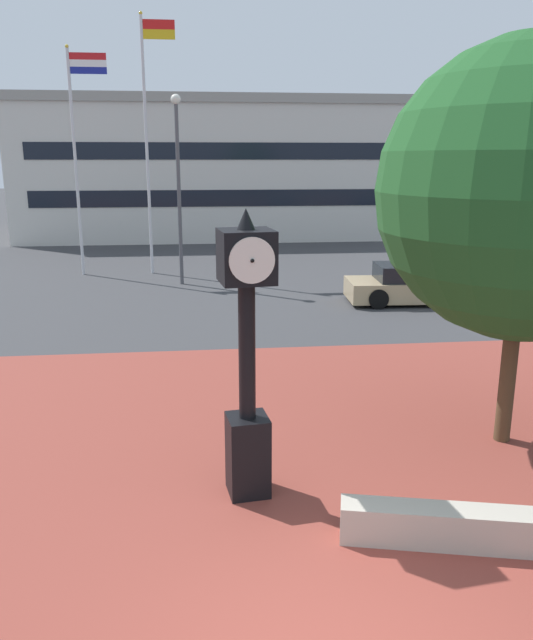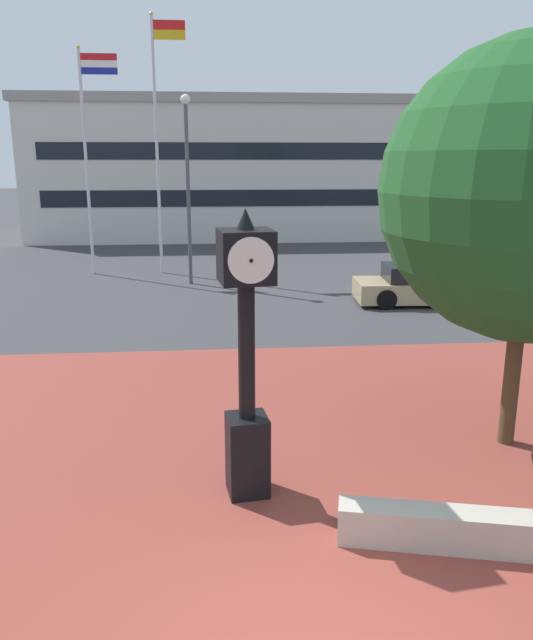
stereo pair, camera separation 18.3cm
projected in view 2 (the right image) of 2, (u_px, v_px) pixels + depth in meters
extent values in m
cube|color=brown|center=(286.00, 495.00, 8.88)|extent=(44.00, 14.17, 0.01)
cube|color=#ADA393|center=(470.00, 531.00, 7.60)|extent=(3.21, 1.14, 0.50)
cube|color=black|center=(247.00, 455.00, 8.83)|extent=(0.63, 0.63, 1.16)
cylinder|color=black|center=(247.00, 351.00, 8.44)|extent=(0.23, 0.23, 1.91)
cube|color=black|center=(246.00, 256.00, 8.12)|extent=(0.77, 0.77, 0.69)
cylinder|color=silver|center=(241.00, 252.00, 8.46)|extent=(0.59, 0.10, 0.59)
sphere|color=black|center=(241.00, 252.00, 8.48)|extent=(0.05, 0.05, 0.05)
cylinder|color=silver|center=(251.00, 260.00, 7.77)|extent=(0.59, 0.10, 0.59)
sphere|color=black|center=(251.00, 261.00, 7.76)|extent=(0.05, 0.05, 0.05)
cone|color=black|center=(245.00, 219.00, 7.99)|extent=(0.24, 0.24, 0.27)
cylinder|color=#4C3823|center=(512.00, 374.00, 10.25)|extent=(0.26, 0.26, 2.42)
sphere|color=#1E5123|center=(531.00, 192.00, 9.51)|extent=(4.63, 4.63, 4.63)
cube|color=tan|center=(421.00, 290.00, 20.55)|extent=(4.38, 2.07, 0.64)
cube|color=black|center=(416.00, 273.00, 20.40)|extent=(2.06, 1.68, 0.56)
cylinder|color=black|center=(452.00, 288.00, 21.44)|extent=(0.65, 0.26, 0.64)
cylinder|color=black|center=(469.00, 299.00, 19.79)|extent=(0.65, 0.26, 0.64)
cylinder|color=black|center=(376.00, 289.00, 21.37)|extent=(0.65, 0.26, 0.64)
cylinder|color=black|center=(386.00, 300.00, 19.72)|extent=(0.65, 0.26, 0.64)
cylinder|color=silver|center=(86.00, 166.00, 24.82)|extent=(0.12, 0.12, 8.69)
sphere|color=gold|center=(78.00, 47.00, 23.71)|extent=(0.14, 0.14, 0.14)
cube|color=red|center=(99.00, 57.00, 23.86)|extent=(1.37, 0.02, 0.25)
cube|color=white|center=(99.00, 64.00, 23.92)|extent=(1.37, 0.02, 0.25)
cube|color=navy|center=(99.00, 71.00, 23.99)|extent=(1.37, 0.02, 0.25)
cylinder|color=silver|center=(157.00, 150.00, 24.90)|extent=(0.12, 0.12, 9.91)
sphere|color=gold|center=(151.00, 13.00, 23.64)|extent=(0.14, 0.14, 0.14)
cube|color=red|center=(169.00, 25.00, 23.79)|extent=(1.21, 0.02, 0.35)
cube|color=gold|center=(170.00, 35.00, 23.88)|extent=(1.21, 0.02, 0.35)
cube|color=beige|center=(230.00, 172.00, 40.62)|extent=(23.23, 13.48, 7.54)
cube|color=gray|center=(229.00, 107.00, 39.61)|extent=(23.69, 13.75, 0.50)
cube|color=black|center=(234.00, 198.00, 34.42)|extent=(20.90, 0.04, 0.90)
cube|color=black|center=(234.00, 151.00, 33.78)|extent=(20.90, 0.04, 0.90)
cylinder|color=#4C4C51|center=(188.00, 197.00, 23.05)|extent=(0.14, 0.14, 6.53)
sphere|color=white|center=(185.00, 99.00, 22.20)|extent=(0.36, 0.36, 0.36)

